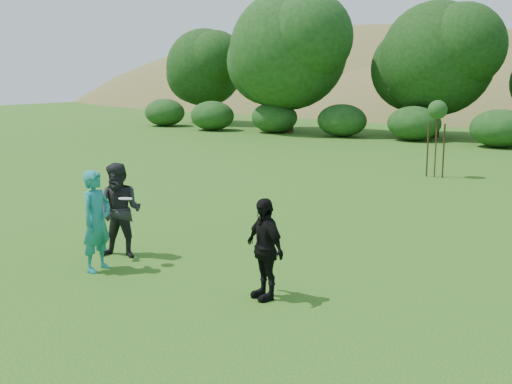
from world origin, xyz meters
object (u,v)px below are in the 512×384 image
Objects in this scene: player_black at (264,249)px; sapling at (438,112)px; player_grey at (120,211)px; player_teal at (96,221)px.

player_black is 0.62× the size of sapling.
player_grey reaches higher than player_black.
player_grey is 0.70× the size of sapling.
player_black is (3.87, -0.50, -0.12)m from player_grey.
sapling reaches higher than player_teal.
player_teal is 15.11m from sapling.
player_black is (3.59, 0.42, -0.11)m from player_teal.
player_teal is at bearing -93.56° from player_grey.
sapling reaches higher than player_black.
player_teal is 0.70× the size of sapling.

